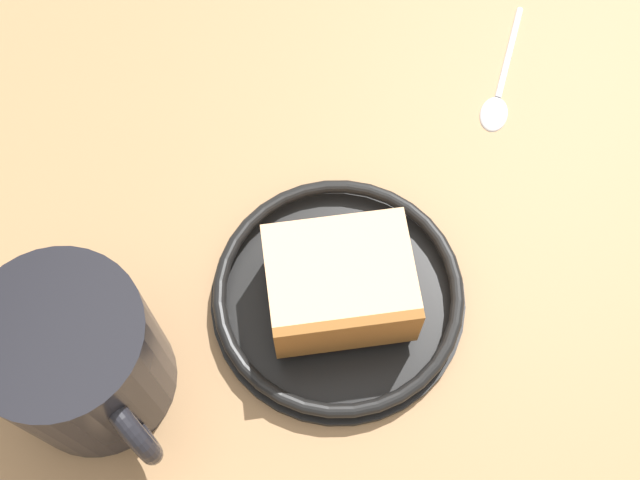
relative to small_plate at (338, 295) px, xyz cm
name	(u,v)px	position (x,y,z in cm)	size (l,w,h in cm)	color
ground_plane	(303,315)	(2.04, 1.22, -2.18)	(140.24, 140.24, 2.52)	#936D47
small_plate	(338,295)	(0.00, 0.00, 0.00)	(16.52, 16.52, 1.87)	black
cake_slice	(340,285)	(-0.11, 0.24, 2.60)	(10.89, 10.06, 5.04)	brown
tea_mug	(80,360)	(12.69, 9.39, 4.31)	(11.51, 9.58, 10.23)	black
teaspoon	(500,92)	(-7.00, -18.56, -0.57)	(2.02, 11.43, 0.80)	silver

